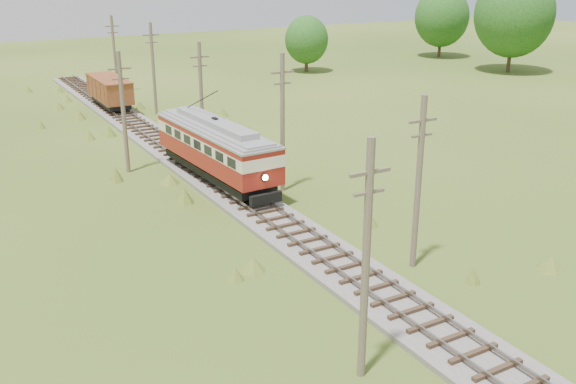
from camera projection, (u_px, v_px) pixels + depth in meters
railbed_main at (220, 183)px, 43.36m from camera, size 3.60×96.00×0.57m
streetcar at (216, 145)px, 42.84m from camera, size 3.66×13.09×5.94m
gondola at (110, 90)px, 64.82m from camera, size 2.76×8.35×2.77m
gravel_pile at (196, 127)px, 56.53m from camera, size 3.32×3.52×1.21m
utility_pole_r_2 at (418, 182)px, 30.41m from camera, size 1.60×0.30×8.60m
utility_pole_r_3 at (282, 122)px, 40.91m from camera, size 1.60×0.30×9.00m
utility_pole_r_4 at (201, 93)px, 51.53m from camera, size 1.60×0.30×8.40m
utility_pole_r_5 at (153, 68)px, 62.25m from camera, size 1.60×0.30×8.90m
utility_pole_r_6 at (114, 54)px, 72.81m from camera, size 1.60×0.30×8.70m
utility_pole_l_a at (366, 261)px, 21.93m from camera, size 1.60×0.30×9.00m
utility_pole_l_b at (123, 112)px, 44.72m from camera, size 1.60×0.30×8.60m
tree_right_4 at (514, 14)px, 85.67m from camera, size 10.50×10.50×13.53m
tree_right_5 at (442, 17)px, 100.20m from camera, size 8.40×8.40×10.82m
tree_mid_b at (307, 40)px, 87.03m from camera, size 5.88×5.88×7.57m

